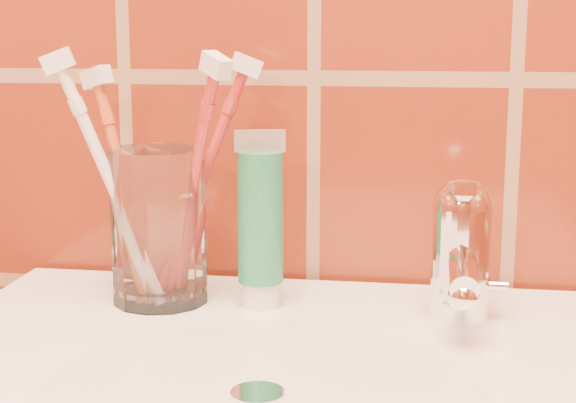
# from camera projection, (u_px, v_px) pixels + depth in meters

# --- Properties ---
(glass_tumbler) EXTENTS (0.09, 0.09, 0.14)m
(glass_tumbler) POSITION_uv_depth(u_px,v_px,m) (159.00, 226.00, 0.77)
(glass_tumbler) COLOR white
(glass_tumbler) RESTS_ON pedestal_sink
(toothpaste_tube) EXTENTS (0.04, 0.04, 0.15)m
(toothpaste_tube) POSITION_uv_depth(u_px,v_px,m) (260.00, 225.00, 0.75)
(toothpaste_tube) COLOR white
(toothpaste_tube) RESTS_ON pedestal_sink
(faucet) EXTENTS (0.05, 0.11, 0.12)m
(faucet) POSITION_uv_depth(u_px,v_px,m) (461.00, 246.00, 0.72)
(faucet) COLOR white
(faucet) RESTS_ON pedestal_sink
(toothbrush_0) EXTENTS (0.16, 0.14, 0.22)m
(toothbrush_0) POSITION_uv_depth(u_px,v_px,m) (203.00, 179.00, 0.78)
(toothbrush_0) COLOR #AB2425
(toothbrush_0) RESTS_ON glass_tumbler
(toothbrush_1) EXTENTS (0.12, 0.11, 0.21)m
(toothbrush_1) POSITION_uv_depth(u_px,v_px,m) (125.00, 188.00, 0.77)
(toothbrush_1) COLOR #C75223
(toothbrush_1) RESTS_ON glass_tumbler
(toothbrush_2) EXTENTS (0.15, 0.13, 0.23)m
(toothbrush_2) POSITION_uv_depth(u_px,v_px,m) (111.00, 184.00, 0.74)
(toothbrush_2) COLOR white
(toothbrush_2) RESTS_ON glass_tumbler
(toothbrush_3) EXTENTS (0.16, 0.15, 0.23)m
(toothbrush_3) POSITION_uv_depth(u_px,v_px,m) (193.00, 185.00, 0.74)
(toothbrush_3) COLOR #AC2824
(toothbrush_3) RESTS_ON glass_tumbler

